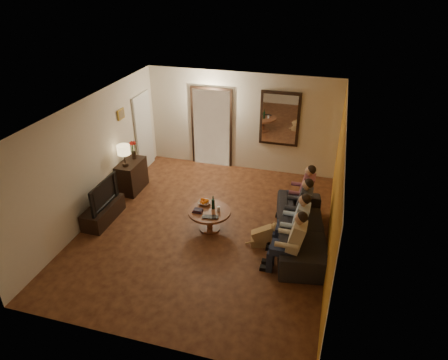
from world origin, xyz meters
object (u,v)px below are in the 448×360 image
(table_lamp, at_px, (124,156))
(coffee_table, at_px, (210,220))
(dresser, at_px, (132,176))
(person_d, at_px, (303,194))
(tv_stand, at_px, (103,212))
(person_a, at_px, (292,245))
(laptop, at_px, (210,218))
(tv, at_px, (100,193))
(person_c, at_px, (300,209))
(wine_bottle, at_px, (213,202))
(sofa, at_px, (302,229))
(bowl, at_px, (204,203))
(person_b, at_px, (296,226))
(dog, at_px, (264,234))

(table_lamp, height_order, coffee_table, table_lamp)
(dresser, relative_size, person_d, 0.70)
(tv_stand, height_order, person_a, person_a)
(person_d, distance_m, laptop, 2.09)
(tv_stand, bearing_deg, tv, 90.00)
(person_c, bearing_deg, dresser, 169.88)
(tv_stand, relative_size, tv, 1.11)
(person_a, height_order, person_c, same)
(tv, height_order, coffee_table, tv)
(tv_stand, bearing_deg, coffee_table, 7.55)
(wine_bottle, bearing_deg, coffee_table, -116.57)
(person_d, relative_size, laptop, 3.65)
(dresser, xyz_separation_m, tv, (0.00, -1.37, 0.29))
(tv_stand, height_order, coffee_table, coffee_table)
(dresser, height_order, table_lamp, table_lamp)
(person_c, bearing_deg, sofa, -71.57)
(dresser, relative_size, sofa, 0.35)
(tv_stand, height_order, bowl, bowl)
(person_d, bearing_deg, person_c, -90.00)
(table_lamp, bearing_deg, dresser, 90.00)
(person_a, bearing_deg, person_d, 90.00)
(dresser, xyz_separation_m, person_b, (4.12, -1.34, 0.22))
(table_lamp, height_order, person_a, table_lamp)
(bowl, bearing_deg, coffee_table, -50.71)
(person_c, xyz_separation_m, coffee_table, (-1.80, -0.33, -0.38))
(person_b, relative_size, person_c, 1.00)
(dog, relative_size, bowl, 2.16)
(person_b, bearing_deg, tv_stand, -179.46)
(tv_stand, height_order, tv, tv)
(coffee_table, bearing_deg, person_c, 10.43)
(person_d, distance_m, dog, 1.37)
(sofa, height_order, person_a, person_a)
(table_lamp, distance_m, person_a, 4.48)
(coffee_table, bearing_deg, dog, -12.00)
(table_lamp, xyz_separation_m, laptop, (2.42, -1.13, -0.56))
(dog, relative_size, coffee_table, 0.63)
(person_b, xyz_separation_m, dog, (-0.60, 0.02, -0.32))
(dog, bearing_deg, coffee_table, 156.28)
(dresser, xyz_separation_m, tv_stand, (0.00, -1.37, -0.19))
(person_c, relative_size, coffee_table, 1.36)
(coffee_table, distance_m, laptop, 0.38)
(person_d, xyz_separation_m, bowl, (-1.98, -0.71, -0.12))
(coffee_table, height_order, wine_bottle, wine_bottle)
(person_a, distance_m, wine_bottle, 2.00)
(coffee_table, distance_m, bowl, 0.38)
(tv, height_order, laptop, tv)
(wine_bottle, bearing_deg, person_c, 7.52)
(table_lamp, relative_size, coffee_table, 0.61)
(table_lamp, bearing_deg, coffee_table, -20.01)
(tv, bearing_deg, person_b, -89.46)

